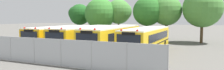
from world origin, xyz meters
TOP-DOWN VIEW (x-y plane):
  - ground_plane at (0.00, 0.00)m, footprint 160.00×160.00m
  - school_bus_0 at (-5.06, -0.26)m, footprint 2.65×9.76m
  - school_bus_1 at (-1.82, 0.12)m, footprint 2.58×10.88m
  - school_bus_2 at (1.75, -0.12)m, footprint 2.77×11.69m
  - school_bus_3 at (5.22, 0.15)m, footprint 2.72×10.19m
  - tree_0 at (-9.49, 10.67)m, footprint 3.69×3.58m
  - tree_1 at (-5.09, 9.90)m, footprint 4.91×4.91m
  - tree_2 at (-2.28, 11.62)m, footprint 4.03×3.96m
  - tree_3 at (2.65, 9.66)m, footprint 4.17×4.17m
  - tree_4 at (5.42, 10.79)m, footprint 4.27×4.27m
  - tree_5 at (10.13, 10.51)m, footprint 5.16×5.16m
  - chainlink_fence at (0.15, -8.42)m, footprint 17.30×0.07m
  - traffic_cone at (0.55, -6.72)m, footprint 0.39×0.39m

SIDE VIEW (x-z plane):
  - ground_plane at x=0.00m, z-range 0.00..0.00m
  - traffic_cone at x=0.55m, z-range 0.00..0.52m
  - chainlink_fence at x=0.15m, z-range 0.04..2.00m
  - school_bus_0 at x=-5.06m, z-range 0.07..2.59m
  - school_bus_3 at x=5.22m, z-range 0.07..2.62m
  - school_bus_1 at x=-1.82m, z-range 0.07..2.64m
  - school_bus_2 at x=1.75m, z-range 0.07..2.71m
  - tree_0 at x=-9.49m, z-range 1.11..6.81m
  - tree_1 at x=-5.09m, z-range 0.87..7.36m
  - tree_3 at x=2.65m, z-range 1.15..7.54m
  - tree_2 at x=-2.28m, z-range 1.19..7.52m
  - tree_4 at x=5.42m, z-range 1.21..7.75m
  - tree_5 at x=10.13m, z-range 1.02..8.27m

